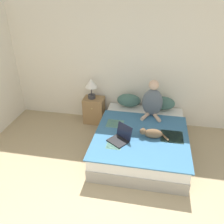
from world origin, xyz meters
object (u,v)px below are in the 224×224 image
at_px(cat_tabby, 152,133).
at_px(laptop_open, 120,138).
at_px(person_sitting, 152,101).
at_px(nightstand, 94,110).
at_px(pillow_near, 129,100).
at_px(table_lamp, 91,85).
at_px(pillow_far, 163,103).
at_px(bed, 141,140).

xyz_separation_m(cat_tabby, laptop_open, (-0.52, -0.19, -0.03)).
xyz_separation_m(person_sitting, nightstand, (-1.27, 0.26, -0.47)).
xyz_separation_m(pillow_near, table_lamp, (-0.81, -0.03, 0.30)).
height_order(person_sitting, nightstand, person_sitting).
distance_m(pillow_near, laptop_open, 1.27).
relative_size(person_sitting, laptop_open, 1.73).
relative_size(pillow_near, table_lamp, 1.12).
relative_size(nightstand, table_lamp, 1.31).
bearing_deg(person_sitting, pillow_far, 53.16).
height_order(person_sitting, table_lamp, person_sitting).
distance_m(laptop_open, table_lamp, 1.54).
distance_m(pillow_far, table_lamp, 1.56).
distance_m(nightstand, table_lamp, 0.60).
bearing_deg(cat_tabby, laptop_open, 17.37).
distance_m(laptop_open, nightstand, 1.48).
bearing_deg(laptop_open, pillow_near, 126.00).
bearing_deg(cat_tabby, pillow_far, -102.17).
bearing_deg(bed, nightstand, 143.17).
height_order(cat_tabby, laptop_open, laptop_open).
distance_m(pillow_far, nightstand, 1.52).
relative_size(pillow_near, cat_tabby, 0.98).
height_order(cat_tabby, table_lamp, table_lamp).
bearing_deg(person_sitting, cat_tabby, -87.13).
distance_m(cat_tabby, laptop_open, 0.55).
xyz_separation_m(person_sitting, cat_tabby, (0.04, -0.79, -0.23)).
bearing_deg(table_lamp, person_sitting, -11.41).
relative_size(pillow_near, pillow_far, 1.00).
bearing_deg(laptop_open, nightstand, 157.66).
relative_size(cat_tabby, table_lamp, 1.14).
bearing_deg(person_sitting, pillow_near, 149.72).
xyz_separation_m(laptop_open, table_lamp, (-0.83, 1.24, 0.39)).
bearing_deg(laptop_open, pillow_far, 96.37).
xyz_separation_m(bed, table_lamp, (-1.17, 0.85, 0.67)).
bearing_deg(pillow_far, table_lamp, -179.02).
relative_size(pillow_far, cat_tabby, 0.98).
height_order(bed, nightstand, nightstand).
relative_size(bed, pillow_near, 4.06).
bearing_deg(pillow_far, pillow_near, 180.00).
height_order(bed, cat_tabby, cat_tabby).
bearing_deg(person_sitting, table_lamp, 168.59).
xyz_separation_m(pillow_far, person_sitting, (-0.22, -0.29, 0.17)).
bearing_deg(table_lamp, cat_tabby, -37.92).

